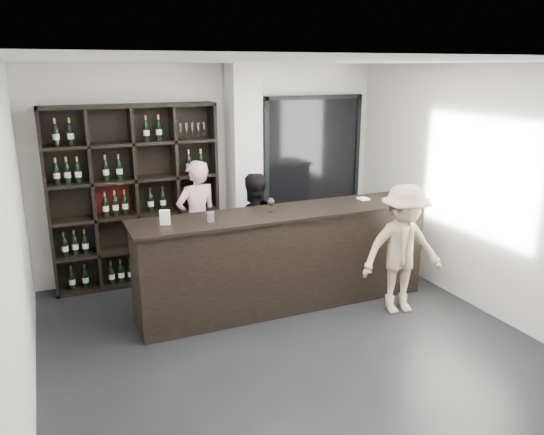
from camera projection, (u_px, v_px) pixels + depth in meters
name	position (u px, v px, depth m)	size (l,w,h in m)	color
floor	(298.00, 353.00, 5.50)	(5.00, 5.50, 0.01)	black
wine_shelf	(136.00, 197.00, 6.99)	(2.20, 0.35, 2.40)	black
structural_column	(244.00, 171.00, 7.41)	(0.40, 0.40, 2.90)	silver
glass_panel	(313.00, 166.00, 8.08)	(1.60, 0.08, 2.10)	black
tasting_counter	(285.00, 259.00, 6.44)	(3.65, 0.75, 1.21)	black
taster_pink	(197.00, 220.00, 7.25)	(0.60, 0.40, 1.66)	#FEBEBF
taster_black	(253.00, 230.00, 7.01)	(0.75, 0.58, 1.54)	black
customer	(403.00, 250.00, 6.23)	(1.01, 0.58, 1.56)	tan
wine_glass	(271.00, 204.00, 6.18)	(0.08, 0.08, 0.20)	white
spit_cup	(210.00, 217.00, 5.82)	(0.08, 0.08, 0.11)	#97A7BB
napkin_stack	(363.00, 199.00, 6.81)	(0.13, 0.13, 0.02)	white
card_stand	(165.00, 217.00, 5.71)	(0.11, 0.05, 0.16)	white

